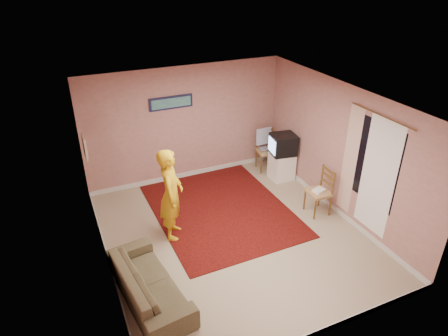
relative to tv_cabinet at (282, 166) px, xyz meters
name	(u,v)px	position (x,y,z in m)	size (l,w,h in m)	color
ground	(233,235)	(-1.95, -1.50, -0.32)	(5.00, 5.00, 0.00)	tan
wall_back	(185,124)	(-1.95, 1.00, 0.98)	(4.50, 0.02, 2.60)	tan
wall_front	(322,264)	(-1.95, -4.00, 0.98)	(4.50, 0.02, 2.60)	tan
wall_left	(99,203)	(-4.20, -1.50, 0.98)	(0.02, 5.00, 2.60)	tan
wall_right	(340,150)	(0.30, -1.50, 0.98)	(0.02, 5.00, 2.60)	tan
ceiling	(234,100)	(-1.95, -1.50, 2.28)	(4.50, 5.00, 0.02)	silver
baseboard_back	(188,174)	(-1.95, 0.99, -0.27)	(4.50, 0.02, 0.10)	silver
baseboard_front	(311,335)	(-1.95, -3.99, -0.27)	(4.50, 0.02, 0.10)	silver
baseboard_left	(110,266)	(-4.19, -1.50, -0.27)	(0.02, 5.00, 0.10)	silver
baseboard_right	(331,205)	(0.29, -1.50, -0.27)	(0.02, 5.00, 0.10)	silver
window	(374,163)	(0.29, -2.40, 1.13)	(0.01, 1.10, 1.50)	black
curtain_sheer	(378,177)	(0.28, -2.55, 0.93)	(0.01, 0.75, 2.10)	white
curtain_floral	(350,161)	(0.26, -1.85, 0.93)	(0.01, 0.35, 2.10)	white
curtain_rod	(382,116)	(0.25, -2.40, 2.00)	(0.02, 0.02, 1.40)	brown
picture_back	(171,103)	(-2.25, 0.97, 1.53)	(0.95, 0.04, 0.28)	#15173C
picture_left	(85,147)	(-4.17, 0.10, 1.23)	(0.04, 0.38, 0.42)	tan
area_rug	(221,210)	(-1.82, -0.66, -0.31)	(2.56, 3.19, 0.02)	black
tv_cabinet	(282,166)	(0.00, 0.00, 0.00)	(0.50, 0.45, 0.63)	white
crt_tv	(283,144)	(-0.01, 0.00, 0.55)	(0.60, 0.55, 0.46)	black
chair_a	(267,146)	(-0.10, 0.53, 0.29)	(0.51, 0.49, 0.54)	tan
dvd_player	(267,149)	(-0.10, 0.53, 0.22)	(0.36, 0.25, 0.06)	#B2B1B7
blue_throw	(264,136)	(-0.10, 0.70, 0.49)	(0.39, 0.05, 0.41)	#89A3E0
chair_b	(319,187)	(-0.09, -1.52, 0.27)	(0.43, 0.45, 0.52)	tan
game_console	(319,190)	(-0.09, -1.52, 0.20)	(0.23, 0.17, 0.05)	white
sofa	(149,283)	(-3.75, -2.36, -0.04)	(1.88, 0.73, 0.55)	brown
person	(171,194)	(-2.95, -1.03, 0.56)	(0.64, 0.42, 1.74)	gold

